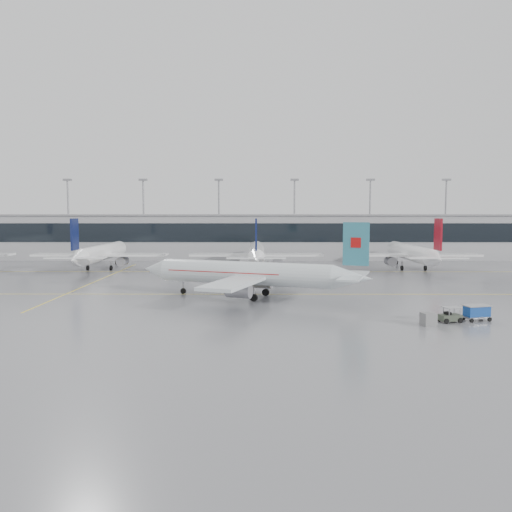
{
  "coord_description": "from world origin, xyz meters",
  "views": [
    {
      "loc": [
        0.32,
        -77.75,
        12.85
      ],
      "look_at": [
        0.0,
        12.0,
        5.0
      ],
      "focal_mm": 35.0,
      "sensor_mm": 36.0,
      "label": 1
    }
  ],
  "objects_px": {
    "air_canada_jet": "(252,274)",
    "gse_unit": "(428,319)",
    "baggage_cart": "(477,312)",
    "baggage_tug": "(450,317)"
  },
  "relations": [
    {
      "from": "baggage_tug",
      "to": "baggage_cart",
      "type": "distance_m",
      "value": 3.63
    },
    {
      "from": "air_canada_jet",
      "to": "baggage_cart",
      "type": "height_order",
      "value": "air_canada_jet"
    },
    {
      "from": "baggage_cart",
      "to": "air_canada_jet",
      "type": "bearing_deg",
      "value": 136.01
    },
    {
      "from": "baggage_tug",
      "to": "baggage_cart",
      "type": "relative_size",
      "value": 1.15
    },
    {
      "from": "baggage_cart",
      "to": "gse_unit",
      "type": "bearing_deg",
      "value": -172.45
    },
    {
      "from": "baggage_cart",
      "to": "baggage_tug",
      "type": "bearing_deg",
      "value": -180.0
    },
    {
      "from": "air_canada_jet",
      "to": "baggage_tug",
      "type": "distance_m",
      "value": 28.77
    },
    {
      "from": "air_canada_jet",
      "to": "baggage_cart",
      "type": "distance_m",
      "value": 31.2
    },
    {
      "from": "baggage_tug",
      "to": "gse_unit",
      "type": "height_order",
      "value": "baggage_tug"
    },
    {
      "from": "air_canada_jet",
      "to": "gse_unit",
      "type": "height_order",
      "value": "air_canada_jet"
    }
  ]
}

